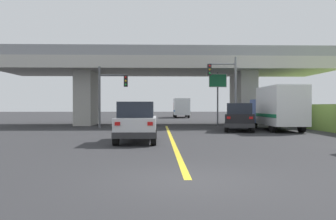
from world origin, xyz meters
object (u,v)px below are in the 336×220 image
Objects in this scene: suv_crossing at (239,117)px; semi_truck_distant at (181,108)px; traffic_signal_farside at (109,90)px; highway_sign at (218,86)px; box_truck at (278,108)px; suv_lead at (137,122)px; traffic_signal_nearside at (227,83)px.

suv_crossing is 30.28m from semi_truck_distant.
highway_sign is (9.58, 2.85, 0.47)m from traffic_signal_farside.
highway_sign is 23.66m from semi_truck_distant.
box_truck is 30.42m from semi_truck_distant.
suv_crossing is 3.02m from box_truck.
box_truck is 13.54m from traffic_signal_farside.
box_truck is at bearing -15.61° from traffic_signal_farside.
highway_sign is (-0.43, 6.69, 2.64)m from suv_crossing.
suv_crossing is 10.94m from traffic_signal_farside.
suv_lead is 13.13m from traffic_signal_nearside.
traffic_signal_nearside reaches higher than highway_sign.
suv_lead is 12.25m from traffic_signal_farside.
highway_sign is at bearing 91.95° from traffic_signal_nearside.
traffic_signal_nearside is 9.74m from traffic_signal_farside.
box_truck is 7.56m from highway_sign.
box_truck is at bearing 16.36° from suv_crossing.
traffic_signal_nearside is 0.80× the size of semi_truck_distant.
suv_lead is 16.16m from highway_sign.
suv_crossing is at bearing -175.69° from box_truck.
traffic_signal_nearside is 3.56m from highway_sign.
suv_crossing is at bearing -84.33° from traffic_signal_nearside.
semi_truck_distant is (4.74, 38.02, 0.58)m from suv_lead.
traffic_signal_farside is 27.51m from semi_truck_distant.
traffic_signal_nearside reaches higher than suv_lead.
highway_sign is at bearing 105.74° from suv_crossing.
semi_truck_distant reaches higher than suv_crossing.
box_truck is 1.34× the size of traffic_signal_farside.
suv_crossing is at bearing 48.16° from suv_lead.
highway_sign is at bearing 16.58° from traffic_signal_farside.
suv_crossing is (7.01, 7.83, 0.00)m from suv_lead.
traffic_signal_nearside reaches higher than box_truck.
highway_sign is at bearing -85.53° from semi_truck_distant.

